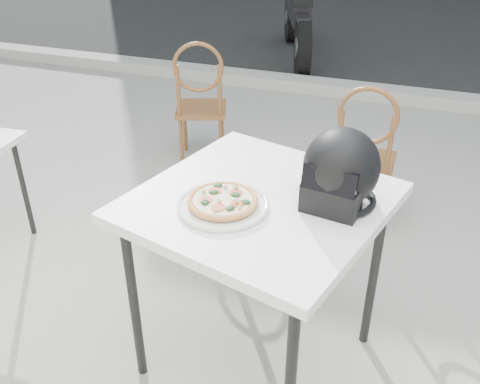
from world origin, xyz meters
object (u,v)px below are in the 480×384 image
(cafe_table_main, at_px, (260,214))
(plate, at_px, (223,205))
(cafe_chair_main, at_px, (365,148))
(helmet, at_px, (340,172))
(pizza, at_px, (223,200))
(motorcycle, at_px, (297,18))
(cafe_chair_side, at_px, (200,97))

(cafe_table_main, xyz_separation_m, plate, (-0.11, -0.12, 0.09))
(cafe_chair_main, bearing_deg, helmet, 91.35)
(plate, distance_m, pizza, 0.02)
(plate, xyz_separation_m, helmet, (0.39, 0.18, 0.12))
(plate, relative_size, motorcycle, 0.22)
(helmet, bearing_deg, pizza, -146.40)
(pizza, relative_size, cafe_chair_side, 0.36)
(cafe_chair_side, bearing_deg, helmet, 108.20)
(plate, height_order, pizza, pizza)
(plate, bearing_deg, cafe_table_main, 46.71)
(cafe_table_main, relative_size, plate, 2.42)
(plate, height_order, motorcycle, motorcycle)
(helmet, relative_size, cafe_chair_side, 0.35)
(cafe_chair_main, bearing_deg, cafe_table_main, 78.72)
(cafe_chair_main, xyz_separation_m, cafe_chair_side, (-1.26, 0.44, 0.01))
(plate, relative_size, helmet, 1.35)
(cafe_table_main, height_order, pizza, pizza)
(cafe_table_main, distance_m, cafe_chair_side, 2.00)
(plate, xyz_separation_m, cafe_chair_main, (0.37, 1.40, -0.34))
(pizza, distance_m, cafe_chair_side, 2.07)
(pizza, height_order, cafe_chair_side, cafe_chair_side)
(cafe_table_main, relative_size, motorcycle, 0.53)
(helmet, height_order, cafe_chair_main, helmet)
(plate, bearing_deg, cafe_chair_main, 75.28)
(plate, xyz_separation_m, pizza, (0.00, 0.00, 0.02))
(plate, bearing_deg, cafe_chair_side, 115.86)
(motorcycle, bearing_deg, cafe_table_main, -97.09)
(plate, xyz_separation_m, cafe_chair_side, (-0.89, 1.84, -0.33))
(pizza, xyz_separation_m, motorcycle, (-0.92, 4.85, -0.41))
(cafe_table_main, distance_m, pizza, 0.19)
(cafe_table_main, relative_size, pizza, 3.18)
(plate, distance_m, cafe_chair_side, 2.07)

